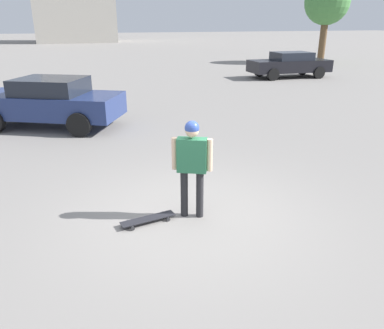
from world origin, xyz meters
The scene contains 6 objects.
ground_plane centered at (0.00, 0.00, 0.00)m, with size 220.00×220.00×0.00m, color gray.
person centered at (0.00, 0.00, 1.02)m, with size 0.39×0.59×1.64m.
skateboard centered at (0.01, 0.75, 0.06)m, with size 0.35×0.92×0.08m.
car_parked_near centered at (6.81, 2.19, 0.78)m, with size 3.60×4.62×1.49m.
car_parked_far centered at (13.78, -10.79, 0.75)m, with size 2.15×4.72×1.42m.
tree_distant centered at (20.23, -17.86, 4.37)m, with size 3.35×3.35×6.11m.
Camera 1 is at (-5.26, 1.84, 3.05)m, focal length 35.00 mm.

